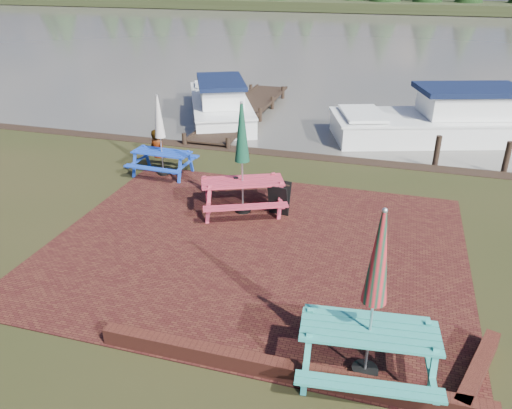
{
  "coord_description": "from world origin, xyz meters",
  "views": [
    {
      "loc": [
        2.68,
        -8.14,
        5.66
      ],
      "look_at": [
        -0.01,
        1.1,
        1.0
      ],
      "focal_mm": 35.0,
      "sensor_mm": 36.0,
      "label": 1
    }
  ],
  "objects_px": {
    "boat_jetty": "(220,105)",
    "boat_near": "(445,123)",
    "jetty": "(243,111)",
    "picnic_table_blue": "(161,148)",
    "picnic_table_red": "(242,176)",
    "picnic_table_teal": "(371,323)",
    "chalkboard": "(279,198)",
    "person": "(156,129)"
  },
  "relations": [
    {
      "from": "jetty",
      "to": "boat_near",
      "type": "relative_size",
      "value": 1.1
    },
    {
      "from": "picnic_table_red",
      "to": "boat_near",
      "type": "relative_size",
      "value": 0.34
    },
    {
      "from": "picnic_table_red",
      "to": "chalkboard",
      "type": "height_order",
      "value": "picnic_table_red"
    },
    {
      "from": "picnic_table_red",
      "to": "person",
      "type": "xyz_separation_m",
      "value": [
        -3.83,
        3.03,
        -0.06
      ]
    },
    {
      "from": "picnic_table_teal",
      "to": "chalkboard",
      "type": "bearing_deg",
      "value": 111.38
    },
    {
      "from": "boat_jetty",
      "to": "person",
      "type": "xyz_separation_m",
      "value": [
        -0.19,
        -5.39,
        0.54
      ]
    },
    {
      "from": "picnic_table_red",
      "to": "jetty",
      "type": "bearing_deg",
      "value": 84.02
    },
    {
      "from": "picnic_table_blue",
      "to": "jetty",
      "type": "bearing_deg",
      "value": 90.19
    },
    {
      "from": "picnic_table_teal",
      "to": "picnic_table_blue",
      "type": "relative_size",
      "value": 1.18
    },
    {
      "from": "picnic_table_teal",
      "to": "picnic_table_red",
      "type": "height_order",
      "value": "picnic_table_teal"
    },
    {
      "from": "boat_jetty",
      "to": "boat_near",
      "type": "height_order",
      "value": "boat_near"
    },
    {
      "from": "picnic_table_blue",
      "to": "picnic_table_red",
      "type": "bearing_deg",
      "value": -26.79
    },
    {
      "from": "picnic_table_blue",
      "to": "boat_near",
      "type": "xyz_separation_m",
      "value": [
        8.19,
        6.44,
        -0.4
      ]
    },
    {
      "from": "jetty",
      "to": "boat_near",
      "type": "distance_m",
      "value": 7.91
    },
    {
      "from": "boat_near",
      "to": "picnic_table_teal",
      "type": "bearing_deg",
      "value": 154.64
    },
    {
      "from": "picnic_table_red",
      "to": "jetty",
      "type": "xyz_separation_m",
      "value": [
        -2.71,
        8.68,
        -0.86
      ]
    },
    {
      "from": "boat_jetty",
      "to": "person",
      "type": "relative_size",
      "value": 3.78
    },
    {
      "from": "picnic_table_blue",
      "to": "person",
      "type": "distance_m",
      "value": 1.57
    },
    {
      "from": "picnic_table_teal",
      "to": "picnic_table_blue",
      "type": "height_order",
      "value": "picnic_table_teal"
    },
    {
      "from": "boat_near",
      "to": "person",
      "type": "distance_m",
      "value": 10.36
    },
    {
      "from": "jetty",
      "to": "picnic_table_teal",
      "type": "bearing_deg",
      "value": -65.35
    },
    {
      "from": "chalkboard",
      "to": "person",
      "type": "relative_size",
      "value": 0.45
    },
    {
      "from": "boat_jetty",
      "to": "boat_near",
      "type": "xyz_separation_m",
      "value": [
        8.81,
        -0.28,
        0.06
      ]
    },
    {
      "from": "boat_near",
      "to": "picnic_table_blue",
      "type": "bearing_deg",
      "value": 110.4
    },
    {
      "from": "picnic_table_red",
      "to": "boat_near",
      "type": "height_order",
      "value": "picnic_table_red"
    },
    {
      "from": "boat_jetty",
      "to": "jetty",
      "type": "bearing_deg",
      "value": -8.97
    },
    {
      "from": "picnic_table_red",
      "to": "picnic_table_blue",
      "type": "height_order",
      "value": "picnic_table_red"
    },
    {
      "from": "chalkboard",
      "to": "boat_jetty",
      "type": "height_order",
      "value": "boat_jetty"
    },
    {
      "from": "boat_near",
      "to": "person",
      "type": "relative_size",
      "value": 4.49
    },
    {
      "from": "picnic_table_red",
      "to": "boat_near",
      "type": "distance_m",
      "value": 9.66
    },
    {
      "from": "jetty",
      "to": "boat_near",
      "type": "height_order",
      "value": "boat_near"
    },
    {
      "from": "chalkboard",
      "to": "picnic_table_teal",
      "type": "bearing_deg",
      "value": -53.95
    },
    {
      "from": "chalkboard",
      "to": "person",
      "type": "height_order",
      "value": "person"
    },
    {
      "from": "boat_jetty",
      "to": "person",
      "type": "bearing_deg",
      "value": -116.36
    },
    {
      "from": "picnic_table_blue",
      "to": "chalkboard",
      "type": "height_order",
      "value": "picnic_table_blue"
    },
    {
      "from": "picnic_table_red",
      "to": "boat_jetty",
      "type": "height_order",
      "value": "picnic_table_red"
    },
    {
      "from": "picnic_table_red",
      "to": "boat_jetty",
      "type": "bearing_deg",
      "value": 90.01
    },
    {
      "from": "chalkboard",
      "to": "boat_jetty",
      "type": "bearing_deg",
      "value": 127.32
    },
    {
      "from": "picnic_table_blue",
      "to": "boat_near",
      "type": "height_order",
      "value": "picnic_table_blue"
    },
    {
      "from": "person",
      "to": "boat_jetty",
      "type": "bearing_deg",
      "value": -70.63
    },
    {
      "from": "chalkboard",
      "to": "jetty",
      "type": "distance_m",
      "value": 9.28
    },
    {
      "from": "picnic_table_teal",
      "to": "picnic_table_red",
      "type": "relative_size",
      "value": 1.0
    }
  ]
}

